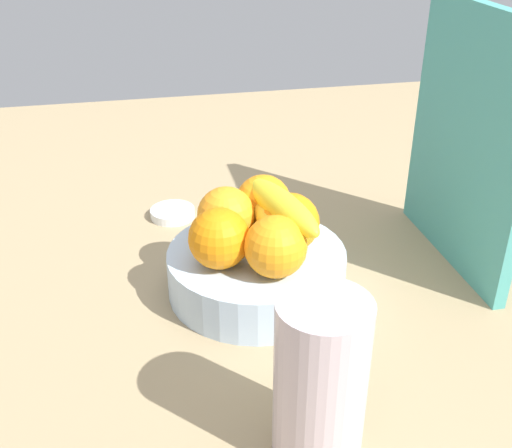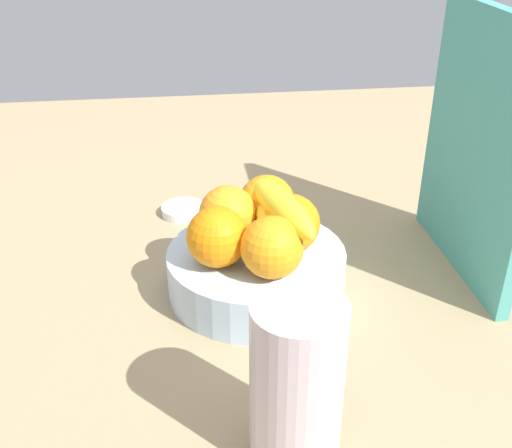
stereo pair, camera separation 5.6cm
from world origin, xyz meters
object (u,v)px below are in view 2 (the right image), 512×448
Objects in this scene: orange_front_left at (217,237)px; thermos_tumbler at (297,384)px; jar_lid at (183,210)px; orange_back_right at (228,214)px; banana_bunch at (276,222)px; orange_back_left at (268,203)px; orange_front_right at (272,247)px; cutting_board at (477,148)px; fruit_bowl at (256,270)px; orange_center at (291,225)px.

thermos_tumbler reaches higher than orange_front_left.
orange_back_right is at bearing 16.36° from jar_lid.
orange_front_left is 8.17cm from banana_bunch.
orange_back_right is 6.95cm from banana_bunch.
jar_lid is at bearing -153.31° from banana_bunch.
thermos_tumbler reaches higher than orange_back_left.
banana_bunch reaches higher than orange_front_right.
banana_bunch is 28.66cm from cutting_board.
orange_back_left is (-6.00, 2.49, 6.99)cm from fruit_bowl.
fruit_bowl is at bearing 21.65° from jar_lid.
orange_front_right is at bearing 62.10° from orange_front_left.
fruit_bowl is 3.05× the size of orange_center.
banana_bunch reaches higher than jar_lid.
thermos_tumbler is at bearing -44.50° from cutting_board.
orange_center is 0.45× the size of thermos_tumbler.
orange_back_right is (-4.03, -7.84, 0.00)cm from orange_center.
orange_back_left is at bearing -179.04° from banana_bunch.
cutting_board is at bearing 96.23° from banana_bunch.
orange_front_left is at bearing -73.61° from banana_bunch.
orange_front_right is 0.22× the size of cutting_board.
banana_bunch is at bearing 84.70° from fruit_bowl.
cutting_board is at bearing 62.34° from jar_lid.
banana_bunch is at bearing 0.96° from orange_back_left.
orange_center is 29.27cm from jar_lid.
orange_center reaches higher than fruit_bowl.
fruit_bowl is 9.54cm from orange_back_left.
orange_front_right is 0.44× the size of banana_bunch.
orange_back_right reaches higher than fruit_bowl.
orange_back_left is at bearing 114.67° from orange_back_right.
orange_center is 0.44× the size of banana_bunch.
orange_center is 8.81cm from orange_back_right.
thermos_tumbler is at bearing 6.34° from orange_back_right.
cutting_board is at bearing 106.78° from orange_front_right.
orange_center is at bearing -82.60° from cutting_board.
orange_back_right is at bearing -134.31° from fruit_bowl.
jar_lid is at bearing -145.90° from orange_back_left.
orange_front_left and orange_front_right have the same top height.
orange_front_right is at bearing 19.64° from jar_lid.
orange_back_right is 34.36cm from cutting_board.
cutting_board is (3.24, 27.56, 7.94)cm from orange_back_left.
orange_back_right is at bearing -91.30° from cutting_board.
orange_back_right is (-9.25, -4.57, 0.00)cm from orange_front_right.
thermos_tumbler reaches higher than fruit_bowl.
banana_bunch is (6.24, 0.10, 0.29)cm from orange_back_left.
orange_front_right is at bearing 26.29° from orange_back_right.
orange_front_left is 0.45× the size of thermos_tumbler.
jar_lid is (-23.37, -9.27, -2.36)cm from fruit_bowl.
fruit_bowl is at bearing -179.78° from thermos_tumbler.
jar_lid is at bearing -150.33° from orange_center.
cutting_board is at bearing 95.24° from fruit_bowl.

